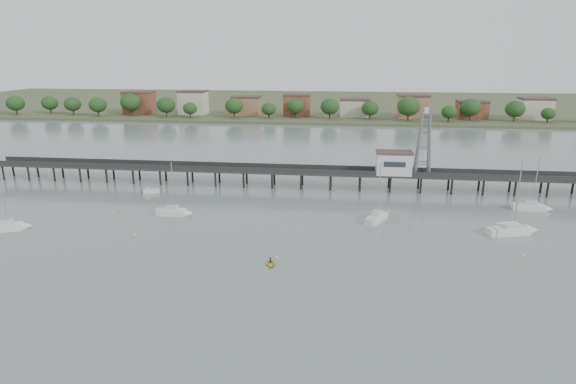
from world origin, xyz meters
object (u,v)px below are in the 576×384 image
(sailboat_b, at_px, (178,212))
(sailboat_c, at_px, (379,217))
(pier, at_px, (287,171))
(lattice_tower, at_px, (424,144))
(sailboat_e, at_px, (536,208))
(yellow_dinghy, at_px, (270,265))
(sailboat_d, at_px, (518,230))
(sailboat_a, at_px, (13,227))
(white_tender, at_px, (151,191))

(sailboat_b, height_order, sailboat_c, sailboat_c)
(pier, relative_size, lattice_tower, 9.68)
(sailboat_e, distance_m, sailboat_b, 73.39)
(pier, xyz_separation_m, yellow_dinghy, (2.68, -44.50, -3.79))
(sailboat_e, height_order, sailboat_b, sailboat_e)
(yellow_dinghy, bearing_deg, sailboat_d, 8.55)
(sailboat_b, relative_size, yellow_dinghy, 4.46)
(sailboat_c, bearing_deg, sailboat_b, 123.19)
(sailboat_a, bearing_deg, lattice_tower, -2.25)
(sailboat_a, height_order, yellow_dinghy, sailboat_a)
(sailboat_c, xyz_separation_m, yellow_dinghy, (-18.00, -23.05, -0.65))
(pier, bearing_deg, sailboat_c, -46.05)
(lattice_tower, bearing_deg, sailboat_d, -62.43)
(sailboat_a, height_order, white_tender, sailboat_a)
(sailboat_d, height_order, yellow_dinghy, sailboat_d)
(lattice_tower, xyz_separation_m, sailboat_e, (21.59, -12.05, -10.45))
(sailboat_b, relative_size, sailboat_c, 0.96)
(sailboat_b, distance_m, yellow_dinghy, 30.37)
(sailboat_a, xyz_separation_m, sailboat_c, (67.50, 13.68, -0.00))
(lattice_tower, xyz_separation_m, white_tender, (-62.34, -9.09, -10.67))
(pier, height_order, sailboat_c, sailboat_c)
(lattice_tower, relative_size, sailboat_a, 1.30)
(sailboat_c, bearing_deg, sailboat_d, -70.62)
(sailboat_d, bearing_deg, sailboat_e, 44.39)
(pier, height_order, sailboat_e, sailboat_e)
(sailboat_d, xyz_separation_m, sailboat_a, (-91.92, -9.07, 0.01))
(pier, xyz_separation_m, sailboat_c, (20.68, -21.45, -3.15))
(sailboat_b, bearing_deg, sailboat_c, 1.27)
(sailboat_c, distance_m, white_tender, 52.98)
(pier, distance_m, sailboat_c, 29.96)
(sailboat_c, height_order, white_tender, sailboat_c)
(pier, height_order, sailboat_d, sailboat_d)
(pier, relative_size, yellow_dinghy, 58.37)
(lattice_tower, xyz_separation_m, sailboat_a, (-78.32, -35.13, -10.45))
(yellow_dinghy, bearing_deg, pier, 78.49)
(white_tender, bearing_deg, sailboat_d, -32.57)
(sailboat_e, xyz_separation_m, yellow_dinghy, (-50.41, -32.45, -0.65))
(lattice_tower, bearing_deg, pier, -180.00)
(lattice_tower, relative_size, sailboat_c, 1.29)
(sailboat_e, relative_size, white_tender, 3.07)
(lattice_tower, height_order, sailboat_e, lattice_tower)
(lattice_tower, relative_size, white_tender, 3.97)
(pier, xyz_separation_m, white_tender, (-30.84, -9.09, -3.36))
(sailboat_e, relative_size, yellow_dinghy, 4.67)
(pier, relative_size, sailboat_e, 12.49)
(sailboat_d, height_order, white_tender, sailboat_d)
(white_tender, bearing_deg, sailboat_a, -141.51)
(lattice_tower, distance_m, sailboat_d, 31.20)
(sailboat_d, relative_size, white_tender, 3.76)
(sailboat_c, bearing_deg, sailboat_a, 131.53)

